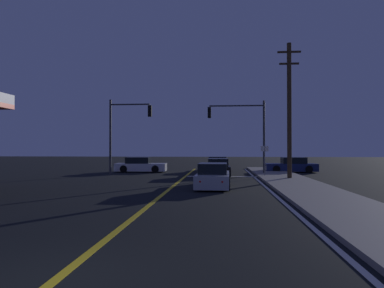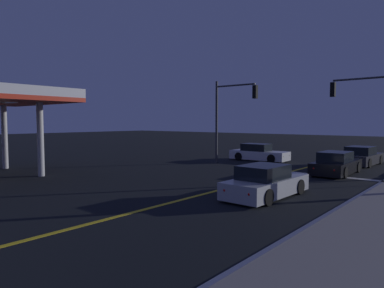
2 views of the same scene
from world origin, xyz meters
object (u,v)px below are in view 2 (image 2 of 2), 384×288
traffic_signal_near_right (383,105)px  traffic_signal_far_left (230,109)px  car_side_waiting_white (259,153)px  car_parked_curb_black (336,164)px  car_distant_tail_silver (266,183)px  car_mid_block_charcoal (361,157)px

traffic_signal_near_right → traffic_signal_far_left: 9.69m
car_side_waiting_white → car_parked_curb_black: size_ratio=0.98×
car_distant_tail_silver → traffic_signal_far_left: size_ratio=0.74×
car_parked_curb_black → traffic_signal_far_left: bearing=179.6°
traffic_signal_near_right → traffic_signal_far_left: size_ratio=1.00×
car_mid_block_charcoal → car_distant_tail_silver: bearing=-88.4°
car_mid_block_charcoal → car_parked_curb_black: size_ratio=0.97×
car_mid_block_charcoal → car_side_waiting_white: size_ratio=0.99×
car_mid_block_charcoal → traffic_signal_near_right: (2.14, -4.33, 3.50)m
car_parked_curb_black → traffic_signal_near_right: size_ratio=0.78×
traffic_signal_near_right → traffic_signal_far_left: bearing=8.3°
car_distant_tail_silver → traffic_signal_near_right: bearing=77.8°
car_mid_block_charcoal → car_parked_curb_black: bearing=-87.4°
car_side_waiting_white → traffic_signal_near_right: bearing=74.8°
car_parked_curb_black → traffic_signal_far_left: traffic_signal_far_left is taller
car_side_waiting_white → car_parked_curb_black: same height
car_parked_curb_black → traffic_signal_near_right: 4.27m
traffic_signal_near_right → car_distant_tail_silver: bearing=76.5°
car_parked_curb_black → traffic_signal_far_left: 8.24m
traffic_signal_far_left → traffic_signal_near_right: bearing=8.3°
car_distant_tail_silver → traffic_signal_far_left: (-7.30, 8.17, 3.43)m
car_side_waiting_white → car_mid_block_charcoal: bearing=105.7°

